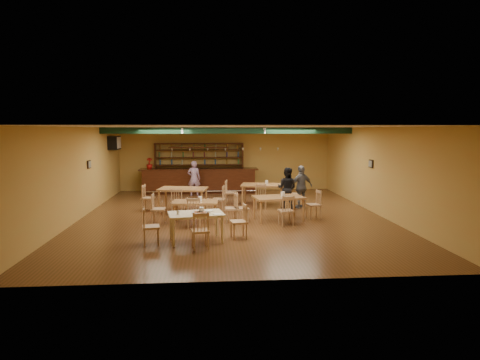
{
  "coord_description": "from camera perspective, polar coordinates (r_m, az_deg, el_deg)",
  "views": [
    {
      "loc": [
        -0.75,
        -13.6,
        2.92
      ],
      "look_at": [
        0.3,
        0.6,
        1.15
      ],
      "focal_mm": 30.61,
      "sensor_mm": 36.0,
      "label": 1
    }
  ],
  "objects": [
    {
      "name": "picture_right",
      "position": [
        15.27,
        17.79,
        2.16
      ],
      "size": [
        0.04,
        0.34,
        0.28
      ],
      "primitive_type": "cube",
      "color": "black",
      "rests_on": "wall_right"
    },
    {
      "name": "patron_right_a",
      "position": [
        15.15,
        6.56,
        -1.14
      ],
      "size": [
        0.94,
        0.88,
        1.53
      ],
      "primitive_type": "imported",
      "rotation": [
        0.0,
        0.0,
        2.61
      ],
      "color": "black",
      "rests_on": "ground"
    },
    {
      "name": "back_bar_hutch",
      "position": [
        19.47,
        -5.68,
        1.81
      ],
      "size": [
        4.16,
        0.4,
        2.28
      ],
      "primitive_type": "cube",
      "color": "black",
      "rests_on": "ground"
    },
    {
      "name": "bar_counter",
      "position": [
        18.91,
        -5.71,
        -0.1
      ],
      "size": [
        5.38,
        0.85,
        1.13
      ],
      "primitive_type": "cube",
      "color": "black",
      "rests_on": "ground"
    },
    {
      "name": "dining_table_a",
      "position": [
        14.79,
        -7.92,
        -2.73
      ],
      "size": [
        1.82,
        1.28,
        0.83
      ],
      "primitive_type": "cube",
      "rotation": [
        0.0,
        0.0,
        -0.18
      ],
      "color": "olive",
      "rests_on": "ground"
    },
    {
      "name": "parmesan_shaker",
      "position": [
        10.62,
        -8.64,
        -4.48
      ],
      "size": [
        0.09,
        0.09,
        0.11
      ],
      "primitive_type": "cylinder",
      "rotation": [
        0.0,
        0.0,
        0.17
      ],
      "color": "#EAE5C6",
      "rests_on": "near_table"
    },
    {
      "name": "ac_unit",
      "position": [
        18.27,
        -17.11,
        4.99
      ],
      "size": [
        0.34,
        0.7,
        0.48
      ],
      "primitive_type": "cube",
      "color": "silver",
      "rests_on": "wall_left"
    },
    {
      "name": "track_rail_left",
      "position": [
        17.04,
        -7.83,
        7.09
      ],
      "size": [
        0.05,
        2.5,
        0.05
      ],
      "primitive_type": "cube",
      "color": "silver",
      "rests_on": "ceiling"
    },
    {
      "name": "pizza_server",
      "position": [
        10.79,
        -4.83,
        -4.45
      ],
      "size": [
        0.3,
        0.27,
        0.0
      ],
      "primitive_type": "cube",
      "rotation": [
        0.0,
        0.0,
        -0.69
      ],
      "color": "silver",
      "rests_on": "pizza_tray"
    },
    {
      "name": "napkin_stack",
      "position": [
        10.94,
        -4.29,
        -4.29
      ],
      "size": [
        0.25,
        0.23,
        0.03
      ],
      "primitive_type": "cube",
      "rotation": [
        0.0,
        0.0,
        0.56
      ],
      "color": "white",
      "rests_on": "near_table"
    },
    {
      "name": "near_table",
      "position": [
        10.83,
        -6.14,
        -6.55
      ],
      "size": [
        1.54,
        1.13,
        0.75
      ],
      "primitive_type": "cube",
      "rotation": [
        0.0,
        0.0,
        0.17
      ],
      "color": "#C8B086",
      "rests_on": "ground"
    },
    {
      "name": "ceiling_beam",
      "position": [
        16.42,
        -1.63,
        6.91
      ],
      "size": [
        10.0,
        0.3,
        0.25
      ],
      "primitive_type": "cube",
      "color": "black",
      "rests_on": "ceiling"
    },
    {
      "name": "track_rail_right",
      "position": [
        17.14,
        2.99,
        7.14
      ],
      "size": [
        0.05,
        2.5,
        0.05
      ],
      "primitive_type": "cube",
      "color": "silver",
      "rests_on": "ceiling"
    },
    {
      "name": "pizza_tray",
      "position": [
        10.74,
        -5.63,
        -4.56
      ],
      "size": [
        0.45,
        0.45,
        0.01
      ],
      "primitive_type": "cylinder",
      "rotation": [
        0.0,
        0.0,
        0.12
      ],
      "color": "silver",
      "rests_on": "near_table"
    },
    {
      "name": "dining_table_c",
      "position": [
        12.9,
        -6.24,
        -4.46
      ],
      "size": [
        1.41,
        0.87,
        0.7
      ],
      "primitive_type": "cube",
      "rotation": [
        0.0,
        0.0,
        -0.02
      ],
      "color": "olive",
      "rests_on": "ground"
    },
    {
      "name": "dining_table_d",
      "position": [
        13.24,
        5.37,
        -3.96
      ],
      "size": [
        1.69,
        1.18,
        0.78
      ],
      "primitive_type": "cube",
      "rotation": [
        0.0,
        0.0,
        0.17
      ],
      "color": "olive",
      "rests_on": "ground"
    },
    {
      "name": "patron_right_b",
      "position": [
        15.34,
        8.57,
        -0.96
      ],
      "size": [
        1.01,
        0.7,
        1.59
      ],
      "primitive_type": "imported",
      "rotation": [
        0.0,
        0.0,
        3.51
      ],
      "color": "slate",
      "rests_on": "ground"
    },
    {
      "name": "side_plate",
      "position": [
        10.55,
        -3.2,
        -4.76
      ],
      "size": [
        0.25,
        0.25,
        0.01
      ],
      "primitive_type": "cylinder",
      "rotation": [
        0.0,
        0.0,
        0.17
      ],
      "color": "white",
      "rests_on": "near_table"
    },
    {
      "name": "dining_table_b",
      "position": [
        15.86,
        3.16,
        -2.05
      ],
      "size": [
        1.78,
        1.28,
        0.81
      ],
      "primitive_type": "cube",
      "rotation": [
        0.0,
        0.0,
        -0.2
      ],
      "color": "olive",
      "rests_on": "ground"
    },
    {
      "name": "poinsettia",
      "position": [
        19.01,
        -12.51,
        2.28
      ],
      "size": [
        0.36,
        0.36,
        0.51
      ],
      "primitive_type": "imported",
      "rotation": [
        0.0,
        0.0,
        0.35
      ],
      "color": "#A4140F",
      "rests_on": "bar_counter"
    },
    {
      "name": "picture_left",
      "position": [
        15.25,
        -20.3,
        2.06
      ],
      "size": [
        0.04,
        0.34,
        0.28
      ],
      "primitive_type": "cube",
      "color": "black",
      "rests_on": "wall_left"
    },
    {
      "name": "patron_bar",
      "position": [
        18.07,
        -6.43,
        0.23
      ],
      "size": [
        0.58,
        0.39,
        1.55
      ],
      "primitive_type": "imported",
      "rotation": [
        0.0,
        0.0,
        3.11
      ],
      "color": "#854392",
      "rests_on": "ground"
    },
    {
      "name": "floor",
      "position": [
        13.93,
        -1.07,
        -5.01
      ],
      "size": [
        12.0,
        12.0,
        0.0
      ],
      "primitive_type": "plane",
      "color": "#523517",
      "rests_on": "ground"
    }
  ]
}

